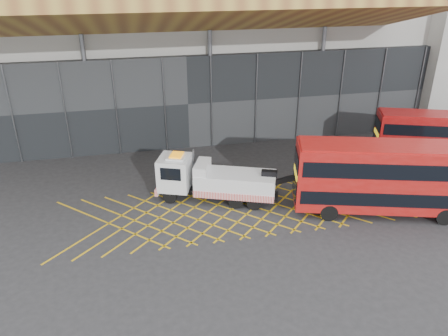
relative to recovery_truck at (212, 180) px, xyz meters
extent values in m
plane|color=#28282B|center=(-2.21, -1.66, -1.53)|extent=(120.00, 120.00, 0.00)
cube|color=gold|center=(-7.01, -1.66, -1.52)|extent=(7.16, 7.16, 0.01)
cube|color=gold|center=(-7.01, -1.66, -1.52)|extent=(7.16, 7.16, 0.01)
cube|color=gold|center=(-5.41, -1.66, -1.52)|extent=(7.16, 7.16, 0.01)
cube|color=gold|center=(-5.41, -1.66, -1.52)|extent=(7.16, 7.16, 0.01)
cube|color=gold|center=(-3.81, -1.66, -1.52)|extent=(7.16, 7.16, 0.01)
cube|color=gold|center=(-3.81, -1.66, -1.52)|extent=(7.16, 7.16, 0.01)
cube|color=gold|center=(-2.21, -1.66, -1.52)|extent=(7.16, 7.16, 0.01)
cube|color=gold|center=(-2.21, -1.66, -1.52)|extent=(7.16, 7.16, 0.01)
cube|color=gold|center=(-0.61, -1.66, -1.52)|extent=(7.16, 7.16, 0.01)
cube|color=gold|center=(-0.61, -1.66, -1.52)|extent=(7.16, 7.16, 0.01)
cube|color=gold|center=(0.99, -1.66, -1.52)|extent=(7.16, 7.16, 0.01)
cube|color=gold|center=(0.99, -1.66, -1.52)|extent=(7.16, 7.16, 0.01)
cube|color=gold|center=(2.59, -1.66, -1.52)|extent=(7.16, 7.16, 0.01)
cube|color=gold|center=(2.59, -1.66, -1.52)|extent=(7.16, 7.16, 0.01)
cube|color=gold|center=(4.19, -1.66, -1.52)|extent=(7.16, 7.16, 0.01)
cube|color=gold|center=(4.19, -1.66, -1.52)|extent=(7.16, 7.16, 0.01)
cube|color=gold|center=(5.79, -1.66, -1.52)|extent=(7.16, 7.16, 0.01)
cube|color=gold|center=(5.79, -1.66, -1.52)|extent=(7.16, 7.16, 0.01)
cube|color=gold|center=(7.39, -1.66, -1.52)|extent=(7.16, 7.16, 0.01)
cube|color=gold|center=(7.39, -1.66, -1.52)|extent=(7.16, 7.16, 0.01)
cube|color=gold|center=(8.99, -1.66, -1.52)|extent=(7.16, 7.16, 0.01)
cube|color=gold|center=(8.99, -1.66, -1.52)|extent=(7.16, 7.16, 0.01)
cube|color=gold|center=(10.59, -1.66, -1.52)|extent=(7.16, 7.16, 0.01)
cube|color=gold|center=(10.59, -1.66, -1.52)|extent=(7.16, 7.16, 0.01)
cube|color=gray|center=(-0.21, 17.34, 7.47)|extent=(55.00, 14.00, 18.00)
cube|color=black|center=(-0.21, 10.04, 2.47)|extent=(55.00, 0.80, 8.00)
cube|color=brown|center=(-2.21, 6.34, 9.97)|extent=(40.00, 11.93, 4.07)
cylinder|color=#595B60|center=(-8.21, 9.84, 3.47)|extent=(0.36, 0.36, 10.00)
cylinder|color=#595B60|center=(1.79, 9.84, 3.47)|extent=(0.36, 0.36, 10.00)
cylinder|color=#595B60|center=(11.79, 9.84, 3.47)|extent=(0.36, 0.36, 10.00)
cube|color=black|center=(0.35, -0.13, -0.92)|extent=(8.04, 3.80, 0.31)
cube|color=white|center=(-2.42, 0.94, 0.34)|extent=(2.74, 2.79, 2.27)
cube|color=black|center=(-3.41, 1.32, 0.74)|extent=(0.73, 1.80, 0.96)
cube|color=red|center=(-3.43, 1.33, -0.79)|extent=(1.02, 2.19, 0.48)
cube|color=orange|center=(-2.25, 0.88, 1.68)|extent=(1.11, 1.26, 0.10)
cube|color=white|center=(1.49, -0.57, -0.09)|extent=(5.83, 3.98, 1.40)
cube|color=red|center=(1.08, -1.61, -0.62)|extent=(5.06, 2.00, 0.48)
cube|color=white|center=(-0.63, 0.25, 0.91)|extent=(1.57, 2.27, 0.61)
cube|color=black|center=(3.60, -1.39, 0.74)|extent=(1.13, 0.78, 0.44)
cube|color=black|center=(4.41, -1.70, 0.30)|extent=(1.89, 0.97, 0.94)
cylinder|color=black|center=(-2.91, 0.15, -1.05)|extent=(1.00, 0.63, 0.96)
cylinder|color=black|center=(-2.25, 1.86, -1.05)|extent=(1.00, 0.63, 0.96)
cylinder|color=black|center=(2.46, -1.93, -1.05)|extent=(1.00, 0.63, 0.96)
cylinder|color=black|center=(3.12, -0.22, -1.05)|extent=(1.00, 0.63, 0.96)
cylinder|color=#595B60|center=(-1.04, 1.34, 0.82)|extent=(0.12, 0.12, 1.92)
cube|color=#9E0F0C|center=(10.68, -4.13, 1.10)|extent=(12.05, 5.91, 4.15)
cube|color=black|center=(10.68, -4.13, 0.13)|extent=(11.62, 5.84, 0.91)
cube|color=black|center=(10.68, -4.13, 2.05)|extent=(11.62, 5.84, 1.02)
cube|color=black|center=(5.01, -2.48, 0.18)|extent=(0.73, 2.32, 1.39)
cube|color=black|center=(5.01, -2.48, 2.05)|extent=(0.73, 2.32, 1.02)
cube|color=yellow|center=(5.00, -2.47, 1.20)|extent=(0.59, 1.85, 0.37)
cube|color=#9E0F0C|center=(10.68, -4.13, 3.21)|extent=(11.77, 5.63, 0.13)
cylinder|color=black|center=(6.74, -4.24, -0.97)|extent=(1.16, 0.62, 1.11)
cylinder|color=black|center=(7.42, -1.92, -0.97)|extent=(1.16, 0.62, 1.11)
cylinder|color=black|center=(13.62, -6.25, -0.97)|extent=(1.16, 0.62, 1.11)
cylinder|color=black|center=(14.30, -3.92, -0.97)|extent=(1.16, 0.62, 1.11)
cube|color=maroon|center=(19.23, 1.95, 0.78)|extent=(10.55, 5.82, 3.65)
cube|color=black|center=(19.23, 1.95, -0.07)|extent=(10.18, 5.73, 0.80)
cube|color=black|center=(19.23, 1.95, 1.62)|extent=(10.18, 5.73, 0.89)
cube|color=black|center=(14.35, 3.74, -0.03)|extent=(0.78, 2.00, 1.22)
cube|color=black|center=(14.35, 3.74, 1.62)|extent=(0.78, 2.00, 0.89)
cube|color=yellow|center=(14.34, 3.75, 0.87)|extent=(0.63, 1.60, 0.33)
cylinder|color=black|center=(15.77, 2.10, -1.04)|extent=(1.02, 0.60, 0.98)
cylinder|color=black|center=(16.50, 4.07, -1.04)|extent=(1.02, 0.60, 0.98)
imported|color=yellow|center=(6.48, -3.81, -0.76)|extent=(0.46, 0.62, 1.55)
camera|label=1|loc=(-4.87, -26.12, 13.44)|focal=35.00mm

